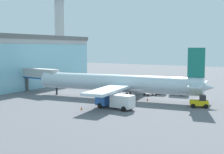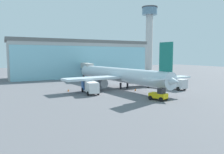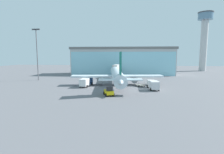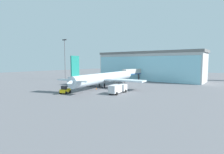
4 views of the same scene
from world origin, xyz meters
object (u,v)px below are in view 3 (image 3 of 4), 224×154
airplane (117,75)px  fuel_truck (153,84)px  safety_cone_nose (119,87)px  control_tower (204,34)px  catering_truck (86,82)px  apron_light_mast (37,50)px  baggage_cart (140,85)px  pushback_tug (109,92)px  jet_bridge (117,67)px  safety_cone_wingtip (80,83)px

airplane → fuel_truck: airplane is taller
fuel_truck → safety_cone_nose: bearing=74.7°
safety_cone_nose → fuel_truck: bearing=-8.0°
control_tower → airplane: control_tower is taller
airplane → catering_truck: airplane is taller
apron_light_mast → safety_cone_nose: size_ratio=36.95×
fuel_truck → baggage_cart: size_ratio=2.33×
catering_truck → pushback_tug: 15.33m
jet_bridge → fuel_truck: (13.72, -29.04, -2.94)m
baggage_cart → safety_cone_nose: baggage_cart is taller
apron_light_mast → safety_cone_wingtip: size_ratio=36.95×
jet_bridge → pushback_tug: bearing=-171.9°
jet_bridge → catering_truck: size_ratio=1.67×
airplane → safety_cone_wingtip: bearing=81.8°
baggage_cart → catering_truck: bearing=-142.6°
airplane → catering_truck: 10.95m
safety_cone_nose → safety_cone_wingtip: same height
safety_cone_nose → catering_truck: bearing=175.6°
apron_light_mast → baggage_cart: apron_light_mast is taller
apron_light_mast → pushback_tug: apron_light_mast is taller
catering_truck → safety_cone_wingtip: bearing=41.5°
apron_light_mast → control_tower: bearing=33.9°
fuel_truck → safety_cone_nose: fuel_truck is taller
baggage_cart → airplane: bearing=-171.4°
control_tower → safety_cone_wingtip: size_ratio=67.00×
fuel_truck → pushback_tug: fuel_truck is taller
fuel_truck → pushback_tug: size_ratio=2.06×
jet_bridge → catering_truck: 27.91m
pushback_tug → safety_cone_wingtip: size_ratio=6.64×
jet_bridge → baggage_cart: jet_bridge is taller
apron_light_mast → pushback_tug: (32.45, -22.98, -10.96)m
control_tower → safety_cone_nose: control_tower is taller
airplane → jet_bridge: bearing=-3.7°
jet_bridge → pushback_tug: size_ratio=3.40×
catering_truck → jet_bridge: bearing=-12.1°
baggage_cart → pushback_tug: size_ratio=0.88×
control_tower → apron_light_mast: control_tower is taller
fuel_truck → safety_cone_nose: (-10.18, 1.44, -1.19)m
airplane → apron_light_mast: bearing=70.5°
apron_light_mast → airplane: bearing=-10.1°
control_tower → apron_light_mast: size_ratio=1.81×
jet_bridge → apron_light_mast: (-30.40, -15.88, 7.53)m
airplane → safety_cone_wingtip: airplane is taller
airplane → baggage_cart: 9.07m
apron_light_mast → fuel_truck: (44.12, -13.17, -10.47)m
fuel_truck → baggage_cart: (-3.64, 3.96, -0.97)m
baggage_cart → safety_cone_wingtip: baggage_cart is taller
pushback_tug → safety_cone_wingtip: 21.45m
jet_bridge → apron_light_mast: 35.11m
catering_truck → baggage_cart: bearing=-81.2°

